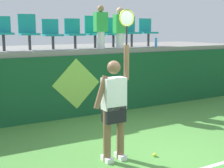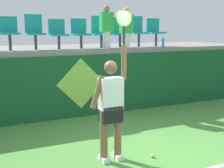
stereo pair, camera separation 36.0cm
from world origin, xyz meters
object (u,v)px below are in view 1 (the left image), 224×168
object	(u,v)px
stadium_chair_6	(112,31)
spectator_1	(120,27)
stadium_chair_7	(130,30)
tennis_ball	(155,155)
stadium_chair_4	(74,32)
water_bottle	(156,42)
stadium_chair_3	(52,33)
spectator_0	(101,26)
stadium_chair_8	(147,30)
stadium_chair_5	(94,31)
tennis_player	(114,105)
stadium_chair_2	(28,30)
stadium_chair_1	(3,31)

from	to	relation	value
stadium_chair_6	spectator_1	world-z (taller)	spectator_1
stadium_chair_6	stadium_chair_7	distance (m)	0.62
tennis_ball	stadium_chair_7	distance (m)	4.74
tennis_ball	spectator_1	bearing A→B (deg)	69.07
tennis_ball	stadium_chair_7	bearing A→B (deg)	63.37
stadium_chair_4	stadium_chair_7	size ratio (longest dim) A/B	0.89
tennis_ball	stadium_chair_4	world-z (taller)	stadium_chair_4
water_bottle	stadium_chair_3	bearing A→B (deg)	169.16
stadium_chair_4	spectator_0	size ratio (longest dim) A/B	0.70
stadium_chair_3	stadium_chair_7	bearing A→B (deg)	0.19
water_bottle	stadium_chair_6	xyz separation A→B (m)	(-1.14, 0.56, 0.32)
tennis_ball	stadium_chair_3	bearing A→B (deg)	97.56
stadium_chair_6	stadium_chair_8	distance (m)	1.22
tennis_ball	stadium_chair_8	world-z (taller)	stadium_chair_8
stadium_chair_6	stadium_chair_5	bearing A→B (deg)	179.60
tennis_player	stadium_chair_3	distance (m)	3.73
tennis_player	stadium_chair_2	distance (m)	3.77
stadium_chair_1	stadium_chair_8	world-z (taller)	stadium_chair_8
stadium_chair_7	stadium_chair_8	size ratio (longest dim) A/B	1.07
spectator_0	spectator_1	xyz separation A→B (m)	(0.58, -0.02, -0.02)
stadium_chair_1	stadium_chair_4	world-z (taller)	stadium_chair_1
stadium_chair_4	stadium_chair_8	world-z (taller)	stadium_chair_8
stadium_chair_6	spectator_1	bearing A→B (deg)	-90.00
water_bottle	stadium_chair_2	xyz separation A→B (m)	(-3.52, 0.57, 0.35)
stadium_chair_1	spectator_1	size ratio (longest dim) A/B	0.76
stadium_chair_2	stadium_chair_5	size ratio (longest dim) A/B	1.01
tennis_ball	stadium_chair_7	xyz separation A→B (m)	(1.90, 3.79, 2.13)
stadium_chair_3	stadium_chair_5	size ratio (longest dim) A/B	0.88
stadium_chair_2	spectator_0	bearing A→B (deg)	-13.03
stadium_chair_3	stadium_chair_5	xyz separation A→B (m)	(1.20, 0.01, 0.04)
stadium_chair_5	stadium_chair_4	bearing A→B (deg)	-179.20
tennis_player	stadium_chair_6	size ratio (longest dim) A/B	3.01
stadium_chair_1	stadium_chair_4	distance (m)	1.83
stadium_chair_8	spectator_1	distance (m)	1.30
stadium_chair_8	spectator_1	size ratio (longest dim) A/B	0.76
tennis_ball	stadium_chair_8	bearing A→B (deg)	56.55
stadium_chair_3	stadium_chair_8	bearing A→B (deg)	0.01
stadium_chair_3	stadium_chair_5	distance (m)	1.21
stadium_chair_6	stadium_chair_1	bearing A→B (deg)	-179.88
tennis_ball	spectator_0	distance (m)	4.10
tennis_ball	spectator_0	world-z (taller)	spectator_0
water_bottle	stadium_chair_5	distance (m)	1.84
tennis_player	stadium_chair_2	xyz separation A→B (m)	(-0.42, 3.55, 1.20)
tennis_player	stadium_chair_5	world-z (taller)	stadium_chair_5
spectator_0	spectator_1	distance (m)	0.58
tennis_player	stadium_chair_6	world-z (taller)	tennis_player
stadium_chair_4	stadium_chair_5	size ratio (longest dim) A/B	0.91
tennis_player	water_bottle	bearing A→B (deg)	43.87
stadium_chair_4	stadium_chair_8	distance (m)	2.39
stadium_chair_1	spectator_0	xyz separation A→B (m)	(2.43, -0.41, 0.11)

